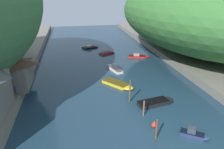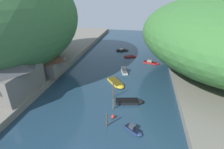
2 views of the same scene
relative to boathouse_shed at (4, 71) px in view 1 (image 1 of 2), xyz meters
name	(u,v)px [view 1 (image 1 of 2)]	position (x,y,z in m)	size (l,w,h in m)	color
water_surface	(107,74)	(18.11, 5.90, -4.12)	(130.00, 130.00, 0.00)	#1E384C
right_bank	(220,63)	(44.37, 5.90, -3.38)	(22.00, 120.00, 1.48)	slate
hillside_right	(212,12)	(45.47, 13.48, 7.25)	(41.89, 58.64, 19.79)	#387033
boathouse_shed	(4,71)	(0.00, 0.00, 0.00)	(8.61, 8.03, 5.11)	slate
boat_yellow_tender	(157,102)	(23.49, -8.16, -3.78)	(6.21, 2.93, 0.70)	black
boat_near_quay	(91,47)	(16.85, 27.94, -3.85)	(5.37, 3.49, 0.85)	black
boat_red_skiff	(119,85)	(19.17, -0.48, -3.83)	(5.57, 6.39, 0.60)	gold
boat_far_right_bank	(139,56)	(28.13, 16.01, -3.82)	(5.50, 2.89, 1.00)	red
boat_moored_right	(108,53)	(20.84, 21.02, -3.92)	(4.82, 3.57, 0.41)	red
boat_mid_channel	(114,68)	(19.94, 8.01, -3.66)	(3.02, 6.05, 1.56)	silver
boat_white_cruiser	(195,134)	(24.90, -16.55, -3.79)	(3.43, 2.88, 1.12)	navy
mooring_post_nearest	(157,129)	(20.12, -16.10, -2.76)	(0.26, 0.26, 2.72)	#4C3D2D
mooring_post_second	(144,108)	(20.31, -10.95, -2.92)	(0.23, 0.23, 2.39)	brown
mooring_post_middle	(130,91)	(19.48, -6.64, -2.25)	(0.23, 0.23, 3.73)	brown
channel_buoy_near	(154,125)	(20.76, -13.84, -3.75)	(0.64, 0.64, 0.96)	red
person_on_quay	(15,89)	(2.19, -3.63, -1.66)	(0.29, 0.41, 1.69)	#282D3D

